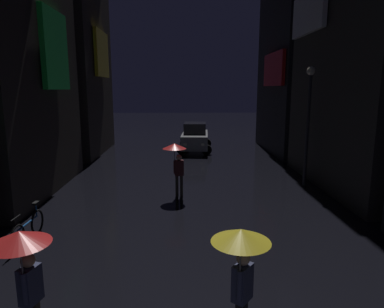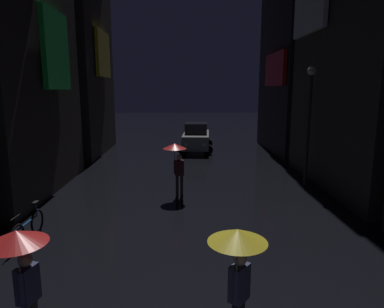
% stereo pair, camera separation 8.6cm
% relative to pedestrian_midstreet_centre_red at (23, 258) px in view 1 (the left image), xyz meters
% --- Properties ---
extents(pedestrian_midstreet_centre_red, '(0.90, 0.90, 2.12)m').
position_rel_pedestrian_midstreet_centre_red_xyz_m(pedestrian_midstreet_centre_red, '(0.00, 0.00, 0.00)').
color(pedestrian_midstreet_centre_red, '#38332D').
rests_on(pedestrian_midstreet_centre_red, ground).
extents(pedestrian_midstreet_left_red, '(0.90, 0.90, 2.12)m').
position_rel_pedestrian_midstreet_centre_red_xyz_m(pedestrian_midstreet_left_red, '(2.17, 8.05, 0.00)').
color(pedestrian_midstreet_left_red, '#38332D').
rests_on(pedestrian_midstreet_left_red, ground).
extents(pedestrian_far_right_yellow, '(0.90, 0.90, 2.12)m').
position_rel_pedestrian_midstreet_centre_red_xyz_m(pedestrian_far_right_yellow, '(3.28, -0.04, 0.00)').
color(pedestrian_far_right_yellow, black).
rests_on(pedestrian_far_right_yellow, ground).
extents(bicycle_parked_at_storefront, '(0.17, 1.82, 0.96)m').
position_rel_pedestrian_midstreet_centre_red_xyz_m(bicycle_parked_at_storefront, '(-1.85, 4.17, -1.28)').
color(bicycle_parked_at_storefront, black).
rests_on(bicycle_parked_at_storefront, ground).
extents(car_distant, '(2.45, 4.25, 1.92)m').
position_rel_pedestrian_midstreet_centre_red_xyz_m(car_distant, '(3.30, 18.14, -0.74)').
color(car_distant, '#99999E').
rests_on(car_distant, ground).
extents(streetlamp_right_far, '(0.36, 0.36, 5.07)m').
position_rel_pedestrian_midstreet_centre_red_xyz_m(streetlamp_right_far, '(7.75, 9.51, 1.54)').
color(streetlamp_right_far, '#2D2D33').
rests_on(streetlamp_right_far, ground).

